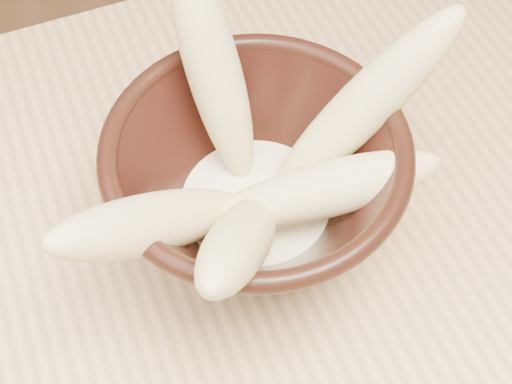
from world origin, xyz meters
TOP-DOWN VIEW (x-y plane):
  - bowl at (0.10, 0.14)m, footprint 0.19×0.19m
  - milk_puddle at (0.10, 0.14)m, footprint 0.11×0.11m
  - banana_upright at (0.09, 0.20)m, footprint 0.05×0.11m
  - banana_left at (0.03, 0.12)m, footprint 0.15×0.09m
  - banana_right at (0.17, 0.14)m, footprint 0.15×0.05m
  - banana_across at (0.13, 0.11)m, footprint 0.15×0.07m
  - banana_front at (0.07, 0.09)m, footprint 0.11×0.13m

SIDE VIEW (x-z plane):
  - milk_puddle at x=0.10m, z-range 0.78..0.79m
  - bowl at x=0.10m, z-range 0.76..0.86m
  - banana_across at x=0.13m, z-range 0.79..0.86m
  - banana_left at x=0.03m, z-range 0.77..0.90m
  - banana_front at x=0.07m, z-range 0.78..0.90m
  - banana_right at x=0.17m, z-range 0.78..0.91m
  - banana_upright at x=0.09m, z-range 0.78..0.93m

